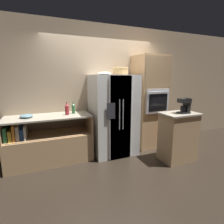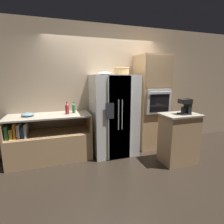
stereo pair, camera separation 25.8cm
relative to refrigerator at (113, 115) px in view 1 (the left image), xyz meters
The scene contains 12 objects.
ground_plane 0.87m from the refrigerator, 166.56° to the right, with size 20.00×20.00×0.00m, color black.
wall_back 0.70m from the refrigerator, 107.60° to the left, with size 12.00×0.06×2.80m.
counter_left 1.45m from the refrigerator, behind, with size 1.59×0.66×0.93m.
refrigerator is the anchor object (origin of this frame).
wall_oven 0.99m from the refrigerator, ahead, with size 0.71×0.69×2.15m.
island_counter 1.39m from the refrigerator, 38.55° to the right, with size 0.71×0.50×0.98m.
wicker_basket 0.96m from the refrigerator, 20.14° to the left, with size 0.34×0.34×0.15m.
fruit_bowl 0.91m from the refrigerator, 163.12° to the left, with size 0.28×0.28×0.06m.
bottle_tall 0.99m from the refrigerator, behind, with size 0.08×0.08×0.25m.
bottle_short 0.86m from the refrigerator, behind, with size 0.07×0.07×0.24m.
mixing_bowl 1.71m from the refrigerator, behind, with size 0.23×0.23×0.07m.
coffee_maker 1.46m from the refrigerator, 38.51° to the right, with size 0.21×0.16×0.29m.
Camera 1 is at (-1.29, -3.39, 1.67)m, focal length 28.00 mm.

